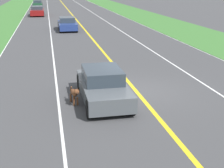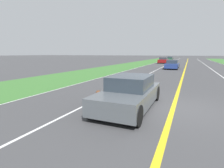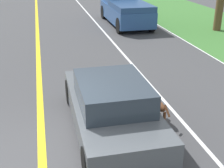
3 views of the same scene
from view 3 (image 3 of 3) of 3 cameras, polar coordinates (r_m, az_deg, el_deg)
ground_plane at (r=6.91m, az=-12.68°, el=-12.61°), size 400.00×400.00×0.00m
centre_divider_line at (r=6.91m, az=-12.68°, el=-12.59°), size 0.18×160.00×0.01m
lane_dash_same_dir at (r=7.65m, az=14.81°, el=-9.02°), size 0.10×160.00×0.01m
ego_car at (r=7.31m, az=-0.17°, el=-4.20°), size 1.80×4.22×1.32m
dog at (r=7.92m, az=7.93°, el=-3.42°), size 0.38×1.16×0.76m
pickup_truck at (r=18.91m, az=2.30°, el=13.72°), size 2.01×5.30×1.81m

